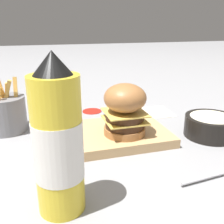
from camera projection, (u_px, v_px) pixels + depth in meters
ground_plane at (98, 131)px, 0.73m from camera, size 6.00×6.00×0.00m
serving_board at (112, 134)px, 0.68m from camera, size 0.28×0.20×0.02m
burger at (125, 109)px, 0.63m from camera, size 0.10×0.10×0.13m
ketchup_bottle at (58, 143)px, 0.39m from camera, size 0.08×0.08×0.25m
fries_basket at (6, 113)px, 0.72m from camera, size 0.11×0.11×0.15m
side_bowl at (211, 126)px, 0.69m from camera, size 0.13×0.13×0.05m
ketchup_puddle at (92, 111)px, 0.89m from camera, size 0.06×0.06×0.00m
parchment_square at (153, 112)px, 0.88m from camera, size 0.12×0.12×0.00m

